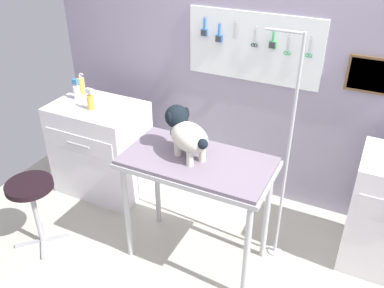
# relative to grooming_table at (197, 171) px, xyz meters

# --- Properties ---
(ground) EXTENTS (4.40, 4.00, 0.04)m
(ground) POSITION_rel_grooming_table_xyz_m (0.08, -0.24, -0.82)
(ground) COLOR #B5B3A0
(rear_wall_panel) EXTENTS (4.00, 0.11, 2.30)m
(rear_wall_panel) POSITION_rel_grooming_table_xyz_m (0.08, 1.04, 0.36)
(rear_wall_panel) COLOR #958CA2
(rear_wall_panel) RESTS_ON ground
(grooming_table) EXTENTS (1.06, 0.56, 0.90)m
(grooming_table) POSITION_rel_grooming_table_xyz_m (0.00, 0.00, 0.00)
(grooming_table) COLOR #B7B7BC
(grooming_table) RESTS_ON ground
(grooming_arm) EXTENTS (0.30, 0.11, 1.76)m
(grooming_arm) POSITION_rel_grooming_table_xyz_m (0.54, 0.30, 0.03)
(grooming_arm) COLOR #B7B7BC
(grooming_arm) RESTS_ON ground
(dog) EXTENTS (0.44, 0.35, 0.33)m
(dog) POSITION_rel_grooming_table_xyz_m (-0.10, 0.02, 0.28)
(dog) COLOR beige
(dog) RESTS_ON grooming_table
(counter_left) EXTENTS (0.80, 0.58, 0.88)m
(counter_left) POSITION_rel_grooming_table_xyz_m (-1.19, 0.42, -0.36)
(counter_left) COLOR white
(counter_left) RESTS_ON ground
(stool) EXTENTS (0.36, 0.36, 0.59)m
(stool) POSITION_rel_grooming_table_xyz_m (-1.20, -0.43, -0.31)
(stool) COLOR #9E9EA3
(stool) RESTS_ON ground
(detangler_spray) EXTENTS (0.06, 0.06, 0.19)m
(detangler_spray) POSITION_rel_grooming_table_xyz_m (-1.42, 0.47, 0.16)
(detangler_spray) COLOR white
(detangler_spray) RESTS_ON counter_left
(spray_bottle_tall) EXTENTS (0.07, 0.07, 0.21)m
(spray_bottle_tall) POSITION_rel_grooming_table_xyz_m (-1.45, 0.57, 0.16)
(spray_bottle_tall) COLOR gold
(spray_bottle_tall) RESTS_ON counter_left
(spray_bottle_short) EXTENTS (0.06, 0.06, 0.19)m
(spray_bottle_short) POSITION_rel_grooming_table_xyz_m (-1.17, 0.35, 0.16)
(spray_bottle_short) COLOR gold
(spray_bottle_short) RESTS_ON counter_left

